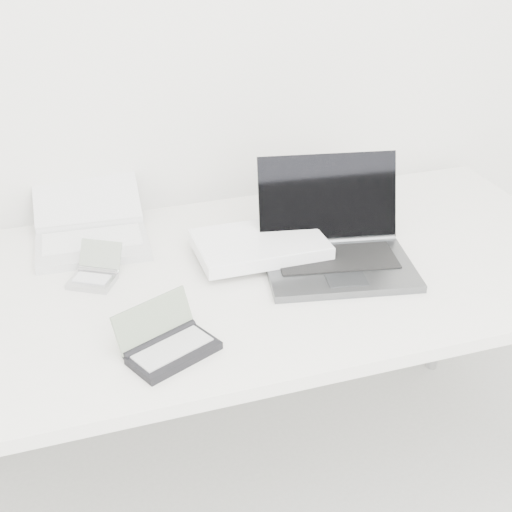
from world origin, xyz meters
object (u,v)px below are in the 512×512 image
object	(u,v)px
desk	(263,286)
laptop_large	(299,246)
palmtop_charcoal	(168,344)
netbook_open_white	(91,232)

from	to	relation	value
desk	laptop_large	world-z (taller)	laptop_large
laptop_large	palmtop_charcoal	size ratio (longest dim) A/B	2.45
desk	palmtop_charcoal	world-z (taller)	palmtop_charcoal
desk	laptop_large	bearing A→B (deg)	8.41
laptop_large	palmtop_charcoal	xyz separation A→B (m)	(-0.37, -0.26, -0.02)
laptop_large	palmtop_charcoal	world-z (taller)	laptop_large
desk	netbook_open_white	bearing A→B (deg)	143.58
palmtop_charcoal	desk	bearing A→B (deg)	17.36
desk	netbook_open_white	xyz separation A→B (m)	(-0.36, 0.27, 0.07)
palmtop_charcoal	laptop_large	bearing A→B (deg)	10.66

